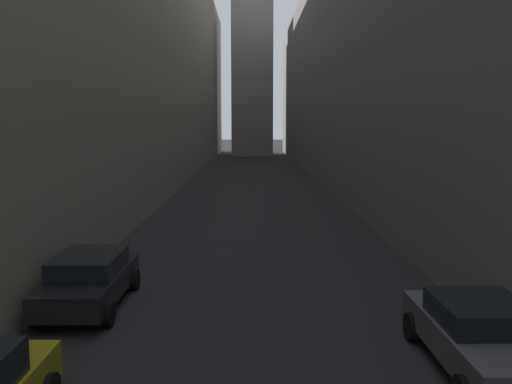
{
  "coord_description": "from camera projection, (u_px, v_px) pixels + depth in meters",
  "views": [
    {
      "loc": [
        -0.09,
        5.36,
        4.82
      ],
      "look_at": [
        0.0,
        17.19,
        3.36
      ],
      "focal_mm": 38.33,
      "sensor_mm": 36.0,
      "label": 1
    }
  ],
  "objects": [
    {
      "name": "ground_plane",
      "position": [
        253.0,
        186.0,
        42.91
      ],
      "size": [
        264.0,
        264.0,
        0.0
      ],
      "primitive_type": "plane",
      "color": "#232326"
    },
    {
      "name": "parked_car_right_third",
      "position": [
        481.0,
        335.0,
        10.69
      ],
      "size": [
        2.04,
        4.48,
        1.4
      ],
      "rotation": [
        0.0,
        0.0,
        1.57
      ],
      "color": "#4C4C51",
      "rests_on": "ground"
    },
    {
      "name": "parked_car_left_third",
      "position": [
        89.0,
        279.0,
        14.47
      ],
      "size": [
        1.95,
        4.36,
        1.41
      ],
      "rotation": [
        0.0,
        0.0,
        1.57
      ],
      "color": "black",
      "rests_on": "ground"
    },
    {
      "name": "building_block_right",
      "position": [
        401.0,
        64.0,
        43.8
      ],
      "size": [
        12.88,
        108.0,
        19.22
      ],
      "primitive_type": "cube",
      "color": "slate",
      "rests_on": "ground"
    },
    {
      "name": "building_block_left",
      "position": [
        116.0,
        44.0,
        43.43
      ],
      "size": [
        10.76,
        108.0,
        22.36
      ],
      "primitive_type": "cube",
      "color": "gray",
      "rests_on": "ground"
    }
  ]
}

